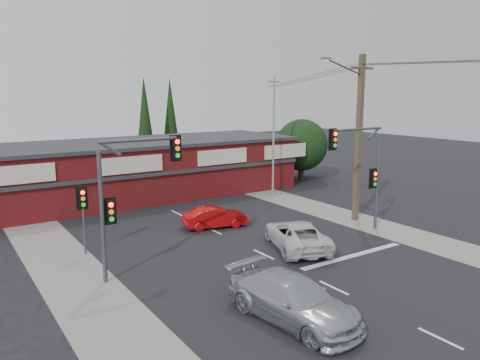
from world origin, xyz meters
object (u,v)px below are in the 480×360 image
silver_suv (293,299)px  utility_pole (358,133)px  red_sedan (215,217)px  white_suv (297,235)px  shop_building (126,169)px

silver_suv → utility_pole: size_ratio=0.53×
silver_suv → red_sedan: size_ratio=1.41×
white_suv → red_sedan: bearing=-52.6°
silver_suv → shop_building: 22.01m
red_sedan → shop_building: (-1.44, 10.58, 1.52)m
white_suv → red_sedan: 5.71m
silver_suv → utility_pole: utility_pole is taller
utility_pole → silver_suv: bearing=-145.7°
utility_pole → white_suv: bearing=-162.0°
white_suv → shop_building: (-2.94, 16.08, 1.42)m
silver_suv → red_sedan: 11.84m
white_suv → shop_building: 16.41m
white_suv → silver_suv: 7.70m
shop_building → utility_pole: size_ratio=2.73×
red_sedan → silver_suv: bearing=175.6°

